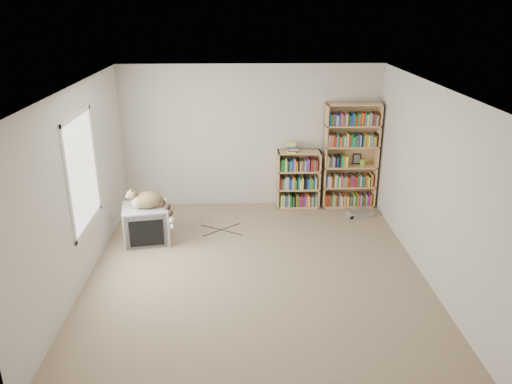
{
  "coord_description": "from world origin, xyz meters",
  "views": [
    {
      "loc": [
        -0.19,
        -5.98,
        3.44
      ],
      "look_at": [
        0.03,
        1.0,
        0.79
      ],
      "focal_mm": 35.0,
      "sensor_mm": 36.0,
      "label": 1
    }
  ],
  "objects_px": {
    "dvd_player": "(360,213)",
    "crt_tv": "(146,224)",
    "bookcase_short": "(298,181)",
    "bookcase_tall": "(350,158)",
    "cat": "(151,203)"
  },
  "relations": [
    {
      "from": "dvd_player",
      "to": "bookcase_short",
      "type": "bearing_deg",
      "value": 131.71
    },
    {
      "from": "crt_tv",
      "to": "bookcase_short",
      "type": "distance_m",
      "value": 2.83
    },
    {
      "from": "crt_tv",
      "to": "bookcase_tall",
      "type": "relative_size",
      "value": 0.41
    },
    {
      "from": "cat",
      "to": "bookcase_short",
      "type": "relative_size",
      "value": 0.7
    },
    {
      "from": "bookcase_tall",
      "to": "dvd_player",
      "type": "height_order",
      "value": "bookcase_tall"
    },
    {
      "from": "cat",
      "to": "bookcase_short",
      "type": "height_order",
      "value": "bookcase_short"
    },
    {
      "from": "bookcase_tall",
      "to": "dvd_player",
      "type": "xyz_separation_m",
      "value": [
        0.12,
        -0.5,
        -0.84
      ]
    },
    {
      "from": "dvd_player",
      "to": "crt_tv",
      "type": "bearing_deg",
      "value": 171.49
    },
    {
      "from": "cat",
      "to": "bookcase_tall",
      "type": "height_order",
      "value": "bookcase_tall"
    },
    {
      "from": "cat",
      "to": "bookcase_tall",
      "type": "bearing_deg",
      "value": 11.98
    },
    {
      "from": "bookcase_tall",
      "to": "bookcase_short",
      "type": "distance_m",
      "value": 0.99
    },
    {
      "from": "crt_tv",
      "to": "bookcase_short",
      "type": "height_order",
      "value": "bookcase_short"
    },
    {
      "from": "crt_tv",
      "to": "dvd_player",
      "type": "distance_m",
      "value": 3.61
    },
    {
      "from": "bookcase_tall",
      "to": "dvd_player",
      "type": "bearing_deg",
      "value": -76.6
    },
    {
      "from": "bookcase_short",
      "to": "dvd_player",
      "type": "bearing_deg",
      "value": -25.94
    }
  ]
}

